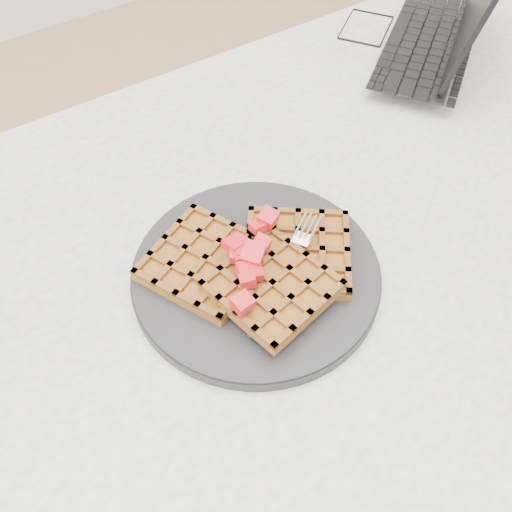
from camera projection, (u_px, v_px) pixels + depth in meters
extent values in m
plane|color=tan|center=(308.00, 434.00, 1.31)|extent=(4.00, 4.00, 0.00)
cube|color=silver|center=(349.00, 222.00, 0.73)|extent=(1.20, 0.80, 0.03)
cube|color=silver|center=(415.00, 142.00, 1.40)|extent=(0.06, 0.06, 0.72)
cylinder|color=black|center=(256.00, 273.00, 0.66)|extent=(0.29, 0.29, 0.02)
imported|color=black|center=(400.00, 40.00, 0.95)|extent=(0.39, 0.36, 0.03)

